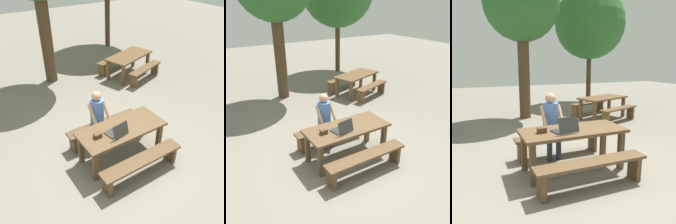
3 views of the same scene
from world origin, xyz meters
The scene contains 12 objects.
ground_plane centered at (0.00, 0.00, 0.00)m, with size 30.00×30.00×0.00m, color gray.
picnic_table_front centered at (0.00, 0.00, 0.61)m, with size 1.75×0.77×0.72m.
bench_near centered at (0.00, -0.67, 0.32)m, with size 1.72×0.30×0.43m.
bench_far centered at (0.00, 0.67, 0.32)m, with size 1.72×0.30×0.43m.
laptop centered at (-0.18, -0.12, 0.78)m, with size 0.41×0.39×0.27m.
small_pouch centered at (-0.54, 0.00, 0.76)m, with size 0.14×0.10×0.09m.
person_seated centered at (-0.16, 0.64, 0.73)m, with size 0.41×0.41×1.26m.
picnic_table_mid centered at (2.49, 3.10, 0.60)m, with size 1.79×1.26×0.71m.
bench_mid_south centered at (2.69, 2.47, 0.32)m, with size 1.48×0.73×0.44m.
bench_mid_north centered at (2.29, 3.72, 0.32)m, with size 1.48×0.73×0.44m.
tree_left centered at (3.54, 6.05, 3.47)m, with size 3.06×3.06×5.01m.
tree_right centered at (0.15, 4.15, 3.55)m, with size 2.36×2.36×4.79m.
Camera 3 is at (-1.57, -3.42, 1.81)m, focal length 37.41 mm.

